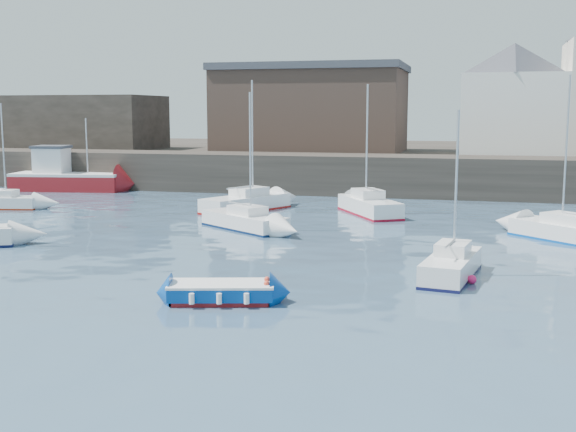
% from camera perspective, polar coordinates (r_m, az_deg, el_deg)
% --- Properties ---
extents(water, '(220.00, 220.00, 0.00)m').
position_cam_1_polar(water, '(22.73, -7.82, -7.97)').
color(water, '#2D4760').
rests_on(water, ground).
extents(quay_wall, '(90.00, 5.00, 3.00)m').
position_cam_1_polar(quay_wall, '(55.98, 6.03, 3.27)').
color(quay_wall, '#28231E').
rests_on(quay_wall, ground).
extents(land_strip, '(90.00, 32.00, 2.80)m').
position_cam_1_polar(land_strip, '(73.78, 8.17, 4.35)').
color(land_strip, '#28231E').
rests_on(land_strip, ground).
extents(bldg_east_d, '(11.14, 11.14, 8.95)m').
position_cam_1_polar(bldg_east_d, '(61.68, 17.34, 8.86)').
color(bldg_east_d, white).
rests_on(bldg_east_d, land_strip).
extents(warehouse, '(16.40, 10.40, 7.60)m').
position_cam_1_polar(warehouse, '(64.76, 1.88, 8.52)').
color(warehouse, '#3D2D26').
rests_on(warehouse, land_strip).
extents(bldg_west, '(14.00, 8.00, 5.00)m').
position_cam_1_polar(bldg_west, '(72.05, -15.76, 7.14)').
color(bldg_west, '#353028').
rests_on(bldg_west, land_strip).
extents(blue_dinghy, '(3.79, 2.39, 0.67)m').
position_cam_1_polar(blue_dinghy, '(24.29, -5.30, -5.95)').
color(blue_dinghy, maroon).
rests_on(blue_dinghy, ground).
extents(fishing_boat, '(9.17, 4.64, 5.80)m').
position_cam_1_polar(fishing_boat, '(61.07, -17.22, 3.00)').
color(fishing_boat, maroon).
rests_on(fishing_boat, ground).
extents(sailboat_b, '(5.69, 4.78, 7.32)m').
position_cam_1_polar(sailboat_b, '(39.07, -3.43, -0.36)').
color(sailboat_b, white).
rests_on(sailboat_b, ground).
extents(sailboat_c, '(2.27, 5.03, 6.38)m').
position_cam_1_polar(sailboat_c, '(28.38, 12.78, -3.81)').
color(sailboat_c, white).
rests_on(sailboat_c, ground).
extents(sailboat_d, '(6.00, 5.81, 8.08)m').
position_cam_1_polar(sailboat_d, '(37.93, 21.52, -1.17)').
color(sailboat_d, white).
rests_on(sailboat_d, ground).
extents(sailboat_f, '(4.82, 6.29, 7.99)m').
position_cam_1_polar(sailboat_f, '(44.87, 6.44, 0.83)').
color(sailboat_f, white).
rests_on(sailboat_f, ground).
extents(sailboat_h, '(4.75, 6.68, 8.30)m').
position_cam_1_polar(sailboat_h, '(46.41, -3.32, 1.09)').
color(sailboat_h, white).
rests_on(sailboat_h, ground).
extents(buoy_near, '(0.42, 0.42, 0.42)m').
position_cam_1_polar(buoy_near, '(25.02, -8.92, -6.48)').
color(buoy_near, '#FF2166').
rests_on(buoy_near, ground).
extents(buoy_mid, '(0.34, 0.34, 0.34)m').
position_cam_1_polar(buoy_mid, '(27.70, 14.32, -5.19)').
color(buoy_mid, '#FF2166').
rests_on(buoy_mid, ground).
extents(buoy_far, '(0.42, 0.42, 0.42)m').
position_cam_1_polar(buoy_far, '(39.95, -4.08, -0.87)').
color(buoy_far, '#FF2166').
rests_on(buoy_far, ground).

